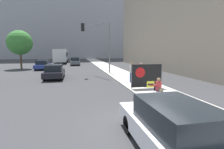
# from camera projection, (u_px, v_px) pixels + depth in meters

# --- Properties ---
(ground_plane) EXTENTS (160.00, 160.00, 0.00)m
(ground_plane) POSITION_uv_depth(u_px,v_px,m) (140.00, 130.00, 6.28)
(ground_plane) COLOR #38383A
(sidewalk_curb) EXTENTS (3.04, 90.00, 0.14)m
(sidewalk_curb) POSITION_uv_depth(u_px,v_px,m) (119.00, 73.00, 21.42)
(sidewalk_curb) COLOR beige
(sidewalk_curb) RESTS_ON ground_plane
(building_backdrop_far) EXTENTS (52.00, 12.00, 40.84)m
(building_backdrop_far) POSITION_uv_depth(u_px,v_px,m) (73.00, 0.00, 61.85)
(building_backdrop_far) COLOR #99999E
(building_backdrop_far) RESTS_ON ground_plane
(building_backdrop_right) EXTENTS (10.00, 32.00, 18.75)m
(building_backdrop_right) POSITION_uv_depth(u_px,v_px,m) (183.00, 8.00, 27.18)
(building_backdrop_right) COLOR gray
(building_backdrop_right) RESTS_ON ground_plane
(seated_protester) EXTENTS (0.95, 0.77, 1.17)m
(seated_protester) POSITION_uv_depth(u_px,v_px,m) (159.00, 88.00, 9.91)
(seated_protester) COLOR #474C56
(seated_protester) RESTS_ON sidewalk_curb
(jogger_on_sidewalk) EXTENTS (0.34, 0.34, 1.76)m
(jogger_on_sidewalk) POSITION_uv_depth(u_px,v_px,m) (141.00, 74.00, 13.63)
(jogger_on_sidewalk) COLOR #334775
(jogger_on_sidewalk) RESTS_ON sidewalk_curb
(pedestrian_behind) EXTENTS (0.34, 0.34, 1.70)m
(pedestrian_behind) POSITION_uv_depth(u_px,v_px,m) (131.00, 72.00, 14.89)
(pedestrian_behind) COLOR #334775
(pedestrian_behind) RESTS_ON sidewalk_curb
(protest_banner) EXTENTS (2.36, 0.06, 1.73)m
(protest_banner) POSITION_uv_depth(u_px,v_px,m) (147.00, 76.00, 12.47)
(protest_banner) COLOR slate
(protest_banner) RESTS_ON sidewalk_curb
(traffic_light_pole) EXTENTS (3.47, 3.23, 5.92)m
(traffic_light_pole) POSITION_uv_depth(u_px,v_px,m) (100.00, 39.00, 20.28)
(traffic_light_pole) COLOR slate
(traffic_light_pole) RESTS_ON sidewalk_curb
(parked_car_curbside) EXTENTS (1.75, 4.57, 1.52)m
(parked_car_curbside) POSITION_uv_depth(u_px,v_px,m) (173.00, 130.00, 4.66)
(parked_car_curbside) COLOR silver
(parked_car_curbside) RESTS_ON ground_plane
(car_on_road_nearest) EXTENTS (1.83, 4.52, 1.43)m
(car_on_road_nearest) POSITION_uv_depth(u_px,v_px,m) (54.00, 71.00, 17.82)
(car_on_road_nearest) COLOR black
(car_on_road_nearest) RESTS_ON ground_plane
(car_on_road_midblock) EXTENTS (1.75, 4.71, 1.40)m
(car_on_road_midblock) POSITION_uv_depth(u_px,v_px,m) (43.00, 65.00, 26.36)
(car_on_road_midblock) COLOR navy
(car_on_road_midblock) RESTS_ON ground_plane
(car_on_road_distant) EXTENTS (1.77, 4.69, 1.52)m
(car_on_road_distant) POSITION_uv_depth(u_px,v_px,m) (75.00, 61.00, 33.88)
(car_on_road_distant) COLOR #565B60
(car_on_road_distant) RESTS_ON ground_plane
(city_bus_on_road) EXTENTS (2.60, 11.92, 3.10)m
(city_bus_on_road) POSITION_uv_depth(u_px,v_px,m) (61.00, 55.00, 40.59)
(city_bus_on_road) COLOR silver
(city_bus_on_road) RESTS_ON ground_plane
(street_tree_midblock) EXTENTS (3.73, 3.73, 5.88)m
(street_tree_midblock) POSITION_uv_depth(u_px,v_px,m) (20.00, 43.00, 26.65)
(street_tree_midblock) COLOR brown
(street_tree_midblock) RESTS_ON ground_plane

